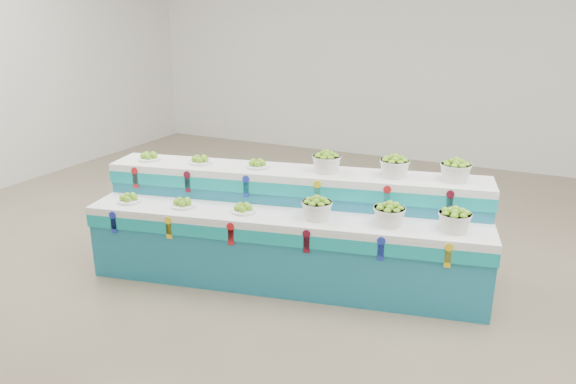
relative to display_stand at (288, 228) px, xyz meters
The scene contains 15 objects.
ground 0.52m from the display_stand, 95.98° to the right, with size 10.00×10.00×0.00m, color #6F624B.
back_wall 5.14m from the display_stand, 90.10° to the left, with size 10.00×10.00×0.00m, color silver.
display_stand is the anchor object (origin of this frame).
plate_lower_left 1.57m from the display_stand, 159.73° to the right, with size 0.23×0.23×0.09m, color white.
plate_lower_mid 1.03m from the display_stand, 154.89° to the right, with size 0.23×0.23×0.09m, color white.
plate_lower_right 0.50m from the display_stand, 136.18° to the right, with size 0.23×0.23×0.09m, color white.
basket_lower_left 0.50m from the display_stand, 24.00° to the right, with size 0.27×0.27×0.20m, color silver, non-canonical shape.
basket_lower_mid 1.03m from the display_stand, ahead, with size 0.27×0.27×0.20m, color silver, non-canonical shape.
basket_lower_right 1.54m from the display_stand, ahead, with size 0.27×0.27×0.20m, color silver, non-canonical shape.
plate_upper_left 1.64m from the display_stand, behind, with size 0.23×0.23×0.09m, color white.
plate_upper_mid 1.14m from the display_stand, behind, with size 0.23×0.23×0.09m, color white.
plate_upper_right 0.70m from the display_stand, 159.61° to the left, with size 0.23×0.23×0.09m, color white.
basket_upper_left 0.73m from the display_stand, 47.44° to the left, with size 0.27×0.27×0.20m, color silver, non-canonical shape.
basket_upper_mid 1.15m from the display_stand, 25.29° to the left, with size 0.27×0.27×0.20m, color silver, non-canonical shape.
basket_upper_right 1.63m from the display_stand, 20.48° to the left, with size 0.27×0.27×0.20m, color silver, non-canonical shape.
Camera 1 is at (2.07, -4.22, 2.46)m, focal length 33.57 mm.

